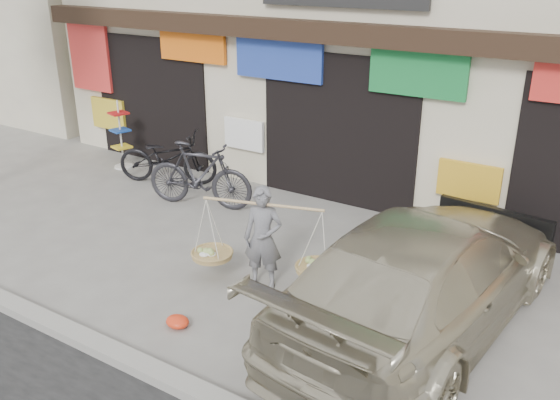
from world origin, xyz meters
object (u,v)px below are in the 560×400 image
Objects in this scene: bike_1 at (199,175)px; suv at (425,273)px; bike_0 at (168,157)px; street_vendor at (263,243)px; display_rack at (121,141)px.

suv is (4.70, -1.50, 0.12)m from bike_1.
suv reaches higher than bike_0.
bike_0 is 6.39m from suv.
bike_0 is at bearing 50.50° from bike_1.
suv is at bearing -9.97° from street_vendor.
street_vendor is 1.35× the size of display_rack.
street_vendor is at bearing 12.72° from suv.
bike_1 is at bearing -11.70° from suv.
street_vendor is 0.99× the size of bike_1.
street_vendor is 0.99× the size of bike_0.
bike_1 reaches higher than bike_0.
street_vendor reaches higher than bike_1.
display_rack is at bearing 60.01° from bike_0.
display_rack reaches higher than suv.
bike_0 is at bearing 131.88° from street_vendor.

